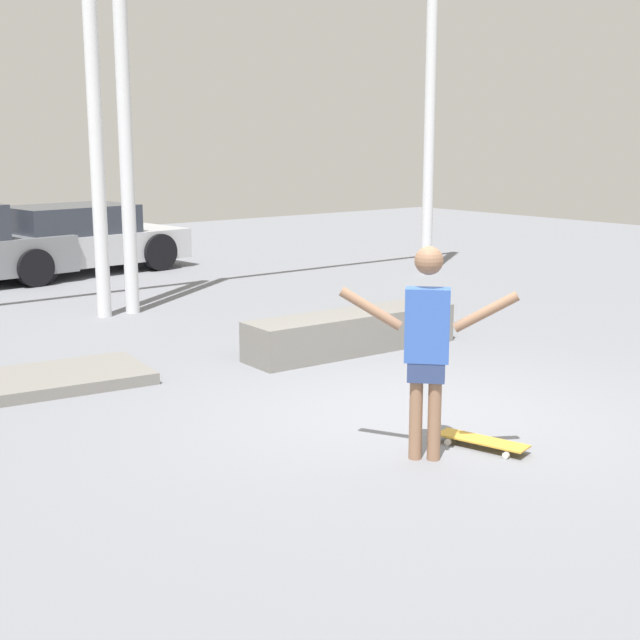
% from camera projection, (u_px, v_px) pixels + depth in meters
% --- Properties ---
extents(ground_plane, '(36.00, 36.00, 0.00)m').
position_uv_depth(ground_plane, '(419.00, 416.00, 8.23)').
color(ground_plane, slate).
extents(skateboarder, '(1.00, 1.08, 1.71)m').
position_uv_depth(skateboarder, '(427.00, 340.00, 6.93)').
color(skateboarder, '#8C664C').
rests_on(skateboarder, ground_plane).
extents(skateboard, '(0.40, 0.80, 0.08)m').
position_uv_depth(skateboard, '(482.00, 441.00, 7.36)').
color(skateboard, gold).
rests_on(skateboard, ground_plane).
extents(grind_box, '(2.78, 0.78, 0.47)m').
position_uv_depth(grind_box, '(352.00, 332.00, 10.68)').
color(grind_box, slate).
rests_on(grind_box, ground_plane).
extents(canopy_support_right, '(6.29, 0.20, 6.94)m').
position_uv_depth(canopy_support_right, '(296.00, 29.00, 14.08)').
color(canopy_support_right, silver).
rests_on(canopy_support_right, ground_plane).
extents(parked_car_silver, '(4.17, 2.16, 1.28)m').
position_uv_depth(parked_car_silver, '(77.00, 240.00, 16.79)').
color(parked_car_silver, '#B7BABF').
rests_on(parked_car_silver, ground_plane).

